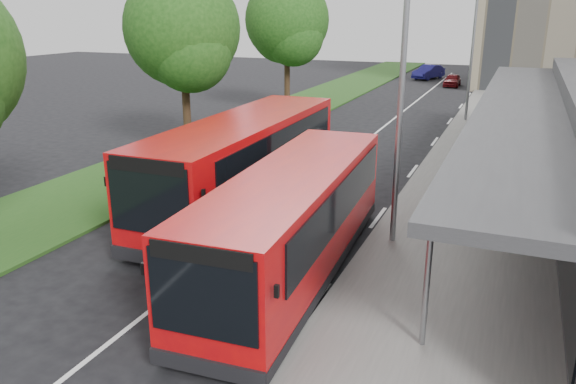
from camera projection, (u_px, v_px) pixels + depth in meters
name	position (u px, v px, depth m)	size (l,w,h in m)	color
ground	(230.00, 248.00, 15.94)	(120.00, 120.00, 0.00)	black
pavement	(495.00, 130.00, 31.29)	(5.00, 80.00, 0.15)	slate
grass_verge	(281.00, 114.00, 36.04)	(5.00, 80.00, 0.10)	#1D4717
lane_centre_line	(367.00, 140.00, 29.11)	(0.12, 70.00, 0.01)	silver
kerb_dashes	(443.00, 130.00, 31.42)	(0.12, 56.00, 0.01)	silver
tree_mid	(183.00, 36.00, 24.80)	(5.12, 5.12, 8.23)	#321F14
tree_far	(287.00, 26.00, 35.29)	(5.27, 5.27, 8.47)	#321F14
lamp_post_near	(399.00, 79.00, 14.73)	(1.44, 0.28, 8.00)	gray
lamp_post_far	(472.00, 41.00, 32.30)	(1.44, 0.28, 8.00)	gray
bus_main	(294.00, 222.00, 14.00)	(2.99, 9.80, 2.74)	#C00A0A
bus_second	(245.00, 164.00, 18.66)	(2.94, 10.86, 3.06)	#C00A0A
litter_bin	(472.00, 162.00, 22.84)	(0.45, 0.45, 0.80)	#382417
bollard	(481.00, 125.00, 29.79)	(0.14, 0.14, 0.90)	yellow
car_near	(452.00, 80.00, 49.35)	(1.31, 3.25, 1.11)	#600D12
car_far	(429.00, 72.00, 54.55)	(1.43, 4.09, 1.35)	navy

